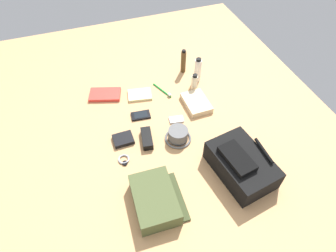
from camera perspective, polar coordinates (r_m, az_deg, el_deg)
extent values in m
cube|color=tan|center=(1.66, 0.00, -1.18)|extent=(2.64, 2.02, 0.02)
cube|color=black|center=(1.48, 14.48, -7.54)|extent=(0.37, 0.28, 0.12)
cube|color=black|center=(1.40, 13.66, -6.31)|extent=(0.20, 0.13, 0.03)
cylinder|color=black|center=(1.47, 18.65, -4.66)|extent=(0.15, 0.02, 0.02)
cube|color=#47512D|center=(1.36, -2.71, -14.52)|extent=(0.28, 0.20, 0.09)
cube|color=#394124|center=(1.41, 1.48, -14.01)|extent=(0.26, 0.08, 0.01)
cylinder|color=#5F5F5F|center=(1.58, 2.05, -1.67)|extent=(0.11, 0.11, 0.07)
torus|color=#5F5F5F|center=(1.60, 2.01, -2.47)|extent=(0.15, 0.15, 0.01)
cylinder|color=#473319|center=(2.00, 3.09, 12.71)|extent=(0.03, 0.03, 0.16)
cylinder|color=black|center=(1.95, 3.20, 14.76)|extent=(0.03, 0.03, 0.01)
cylinder|color=white|center=(1.93, 5.97, 11.01)|extent=(0.04, 0.04, 0.16)
cylinder|color=black|center=(1.88, 6.18, 13.10)|extent=(0.03, 0.03, 0.01)
cylinder|color=beige|center=(1.86, 5.30, 8.50)|extent=(0.04, 0.04, 0.11)
cylinder|color=black|center=(1.82, 5.44, 10.01)|extent=(0.03, 0.03, 0.01)
cube|color=red|center=(1.89, -12.52, 6.18)|extent=(0.17, 0.22, 0.02)
cube|color=white|center=(1.89, -12.50, 6.12)|extent=(0.16, 0.21, 0.02)
cube|color=black|center=(1.73, -5.49, 2.13)|extent=(0.08, 0.12, 0.01)
cube|color=black|center=(1.72, -5.50, 2.29)|extent=(0.06, 0.08, 0.00)
cube|color=#B7B7BC|center=(1.70, 1.68, 1.30)|extent=(0.06, 0.09, 0.01)
cylinder|color=silver|center=(1.69, 1.22, 1.31)|extent=(0.03, 0.03, 0.00)
torus|color=#99999E|center=(1.54, -8.85, -6.59)|extent=(0.06, 0.06, 0.01)
cylinder|color=black|center=(1.52, -8.63, -7.36)|extent=(0.03, 0.03, 0.01)
cylinder|color=#198C33|center=(1.88, -1.19, 7.17)|extent=(0.16, 0.08, 0.01)
cube|color=white|center=(1.84, 0.29, 6.31)|extent=(0.02, 0.02, 0.01)
cube|color=black|center=(1.61, -8.96, -2.64)|extent=(0.09, 0.11, 0.02)
cube|color=beige|center=(1.86, -5.69, 6.27)|extent=(0.13, 0.17, 0.02)
cube|color=beige|center=(1.79, 5.69, 4.66)|extent=(0.20, 0.14, 0.04)
cube|color=black|center=(1.59, -4.26, -2.49)|extent=(0.15, 0.08, 0.04)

